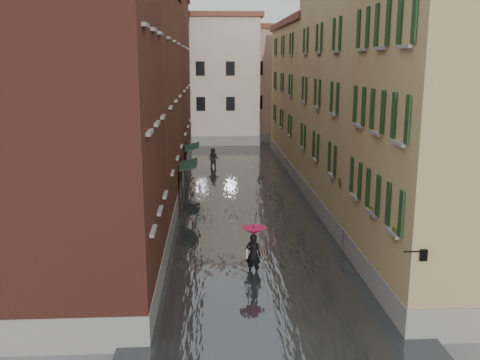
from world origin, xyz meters
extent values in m
plane|color=slate|center=(0.00, 0.00, 0.00)|extent=(120.00, 120.00, 0.00)
cube|color=#3F4346|center=(0.00, 13.00, 0.10)|extent=(10.00, 60.00, 0.20)
cube|color=maroon|center=(-7.00, -2.00, 6.50)|extent=(6.00, 8.00, 13.00)
cube|color=brown|center=(-7.00, 9.00, 6.25)|extent=(6.00, 14.00, 12.50)
cube|color=maroon|center=(-7.00, 24.00, 7.00)|extent=(6.00, 16.00, 14.00)
cube|color=tan|center=(7.00, -2.00, 5.75)|extent=(6.00, 8.00, 11.50)
cube|color=tan|center=(7.00, 9.00, 6.50)|extent=(6.00, 14.00, 13.00)
cube|color=tan|center=(7.00, 24.00, 5.75)|extent=(6.00, 16.00, 11.50)
cube|color=beige|center=(-3.00, 38.00, 6.50)|extent=(12.00, 9.00, 13.00)
cube|color=tan|center=(6.00, 40.00, 6.00)|extent=(10.00, 9.00, 12.00)
cube|color=black|center=(-3.45, 11.23, 2.55)|extent=(1.09, 3.07, 0.31)
cylinder|color=black|center=(-3.95, 9.69, 1.40)|extent=(0.06, 0.06, 2.80)
cylinder|color=black|center=(-3.95, 12.76, 1.40)|extent=(0.06, 0.06, 2.80)
cube|color=black|center=(-3.45, 18.22, 2.55)|extent=(1.09, 2.79, 0.31)
cylinder|color=black|center=(-3.95, 16.82, 1.40)|extent=(0.06, 0.06, 2.80)
cylinder|color=black|center=(-3.95, 19.62, 1.40)|extent=(0.06, 0.06, 2.80)
cylinder|color=black|center=(4.05, -6.00, 3.10)|extent=(0.60, 0.05, 0.05)
cube|color=black|center=(4.35, -6.00, 3.00)|extent=(0.22, 0.22, 0.35)
cube|color=beige|center=(4.35, -6.00, 3.00)|extent=(0.14, 0.14, 0.24)
cube|color=maroon|center=(4.12, -4.55, 3.15)|extent=(0.22, 0.85, 0.18)
imported|color=#265926|center=(4.12, -4.55, 3.57)|extent=(0.59, 0.51, 0.66)
cube|color=maroon|center=(4.12, -1.96, 3.15)|extent=(0.22, 0.85, 0.18)
imported|color=#265926|center=(4.12, -1.96, 3.57)|extent=(0.59, 0.51, 0.66)
cube|color=maroon|center=(4.12, 3.05, 3.15)|extent=(0.22, 0.85, 0.18)
imported|color=#265926|center=(4.12, 3.05, 3.57)|extent=(0.59, 0.51, 0.66)
imported|color=black|center=(-0.33, -0.10, 0.89)|extent=(0.77, 0.66, 1.79)
cube|color=#BFB59E|center=(-0.61, -0.05, 0.95)|extent=(0.08, 0.30, 0.38)
cylinder|color=black|center=(-0.33, -0.10, 1.35)|extent=(0.02, 0.02, 1.00)
cone|color=#CD0D44|center=(-0.33, -0.10, 1.92)|extent=(1.01, 1.01, 0.28)
imported|color=black|center=(-1.84, 22.07, 0.90)|extent=(1.07, 0.96, 1.79)
camera|label=1|loc=(-2.05, -21.00, 8.75)|focal=40.00mm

